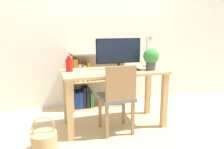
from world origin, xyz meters
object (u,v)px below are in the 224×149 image
keyboard (125,70)px  monitor (119,52)px  desk_lamp (149,49)px  vase (69,64)px  bookshelf (88,83)px  potted_plant (151,58)px  basket (44,141)px  chair (117,96)px

keyboard → monitor: bearing=106.2°
keyboard → desk_lamp: bearing=17.6°
vase → bookshelf: size_ratio=0.22×
vase → potted_plant: potted_plant is taller
monitor → keyboard: size_ratio=1.62×
desk_lamp → vase: bearing=179.4°
monitor → basket: (-0.98, -0.50, -0.85)m
vase → desk_lamp: (1.07, -0.01, 0.17)m
vase → basket: size_ratio=0.51×
keyboard → potted_plant: (0.33, -0.08, 0.15)m
monitor → potted_plant: size_ratio=2.17×
keyboard → basket: keyboard is taller
keyboard → chair: size_ratio=0.43×
vase → monitor: bearing=-0.5°
potted_plant → vase: bearing=168.1°
monitor → chair: bearing=-110.4°
keyboard → potted_plant: bearing=-13.3°
vase → basket: vase is taller
desk_lamp → bookshelf: (-0.72, 0.66, -0.60)m
potted_plant → basket: potted_plant is taller
keyboard → bookshelf: size_ratio=0.42×
vase → desk_lamp: desk_lamp is taller
desk_lamp → potted_plant: bearing=-106.7°
bookshelf → monitor: bearing=-66.1°
chair → bookshelf: (-0.17, 0.98, -0.08)m
keyboard → desk_lamp: size_ratio=0.90×
chair → basket: (-0.86, -0.17, -0.36)m
vase → potted_plant: bearing=-11.9°
chair → bookshelf: bookshelf is taller
bookshelf → basket: bearing=-120.9°
monitor → desk_lamp: 0.43m
monitor → vase: bearing=179.5°
desk_lamp → potted_plant: desk_lamp is taller
vase → bookshelf: (0.35, 0.65, -0.43)m
keyboard → potted_plant: potted_plant is taller
monitor → keyboard: (0.04, -0.13, -0.21)m
bookshelf → basket: bookshelf is taller
desk_lamp → keyboard: bearing=-162.4°
vase → chair: vase is taller
keyboard → desk_lamp: 0.48m
chair → basket: size_ratio=2.20×
monitor → basket: monitor is taller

